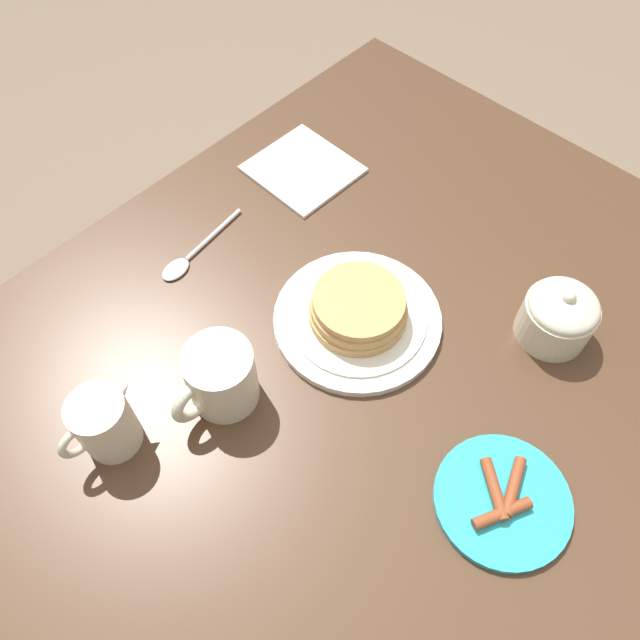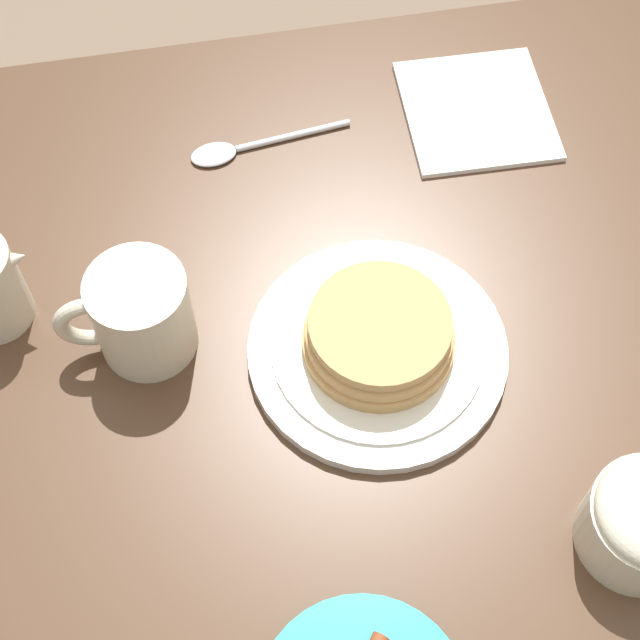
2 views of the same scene
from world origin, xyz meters
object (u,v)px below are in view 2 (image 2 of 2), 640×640
pancake_plate (378,342)px  napkin (477,111)px  spoon (240,148)px  coffee_mug (138,314)px

pancake_plate → napkin: pancake_plate is taller
spoon → napkin: bearing=-178.5°
pancake_plate → coffee_mug: size_ratio=1.93×
pancake_plate → spoon: 0.27m
pancake_plate → napkin: 0.31m
coffee_mug → napkin: 0.42m
napkin → spoon: bearing=1.5°
pancake_plate → napkin: (-0.16, -0.26, -0.02)m
pancake_plate → napkin: size_ratio=1.45×
pancake_plate → napkin: bearing=-121.7°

